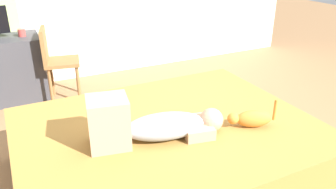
# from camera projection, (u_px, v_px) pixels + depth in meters

# --- Properties ---
(ground_plane) EXTENTS (16.00, 16.00, 0.00)m
(ground_plane) POSITION_uv_depth(u_px,v_px,m) (177.00, 167.00, 2.84)
(ground_plane) COLOR olive
(bed) EXTENTS (2.22, 1.73, 0.48)m
(bed) POSITION_uv_depth(u_px,v_px,m) (168.00, 153.00, 2.61)
(bed) COLOR #997A56
(bed) RESTS_ON ground
(person_lying) EXTENTS (0.94, 0.41, 0.34)m
(person_lying) POSITION_uv_depth(u_px,v_px,m) (151.00, 124.00, 2.29)
(person_lying) COLOR #8C939E
(person_lying) RESTS_ON bed
(cat) EXTENTS (0.34, 0.20, 0.21)m
(cat) POSITION_uv_depth(u_px,v_px,m) (251.00, 118.00, 2.47)
(cat) COLOR #C67A2D
(cat) RESTS_ON bed
(desk) EXTENTS (0.90, 0.56, 0.74)m
(desk) POSITION_uv_depth(u_px,v_px,m) (2.00, 70.00, 3.92)
(desk) COLOR #38383D
(desk) RESTS_ON ground
(cup) EXTENTS (0.08, 0.08, 0.08)m
(cup) POSITION_uv_depth(u_px,v_px,m) (22.00, 33.00, 3.84)
(cup) COLOR #B23D38
(cup) RESTS_ON desk
(chair_by_desk) EXTENTS (0.45, 0.45, 0.86)m
(chair_by_desk) POSITION_uv_depth(u_px,v_px,m) (55.00, 58.00, 3.87)
(chair_by_desk) COLOR brown
(chair_by_desk) RESTS_ON ground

